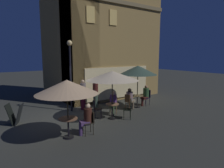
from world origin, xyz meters
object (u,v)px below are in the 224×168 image
at_px(street_lamp_near_corner, 70,65).
at_px(patio_umbrella_2, 138,70).
at_px(cafe_table_0, 112,109).
at_px(cafe_chair_5, 147,96).
at_px(cafe_chair_0, 129,107).
at_px(patron_seated_0, 113,101).
at_px(cafe_chair_4, 128,100).
at_px(patron_seated_2, 130,97).
at_px(patron_standing_5, 95,93).
at_px(patio_umbrella_0, 112,76).
at_px(cafe_chair_3, 90,120).
at_px(cafe_chair_2, 96,107).
at_px(patron_seated_1, 87,117).
at_px(patron_seated_3, 145,94).
at_px(patron_standing_4, 83,94).
at_px(cafe_chair_1, 113,104).
at_px(cafe_table_2, 137,99).
at_px(patio_umbrella_1, 67,87).
at_px(menu_sandwich_board, 15,114).
at_px(cafe_table_1, 68,124).

bearing_deg(street_lamp_near_corner, patio_umbrella_2, -22.94).
xyz_separation_m(cafe_table_0, cafe_chair_5, (3.27, 0.88, 0.07)).
distance_m(cafe_table_0, cafe_chair_0, 0.83).
distance_m(cafe_table_0, patron_seated_0, 0.71).
xyz_separation_m(cafe_chair_4, patron_seated_2, (0.13, 0.02, 0.16)).
xyz_separation_m(patio_umbrella_2, patron_standing_5, (-2.07, 1.38, -1.33)).
distance_m(patio_umbrella_0, cafe_chair_3, 2.58).
bearing_deg(cafe_table_0, street_lamp_near_corner, 115.32).
relative_size(cafe_chair_2, patron_seated_1, 0.75).
distance_m(cafe_chair_3, patron_seated_3, 5.27).
xyz_separation_m(patio_umbrella_2, patron_seated_2, (-0.65, -0.09, -1.52)).
height_order(patron_seated_3, patron_standing_4, patron_standing_4).
bearing_deg(patio_umbrella_0, patron_seated_2, 23.04).
relative_size(cafe_table_0, cafe_chair_1, 0.84).
distance_m(street_lamp_near_corner, cafe_table_2, 4.37).
distance_m(cafe_chair_0, patron_seated_3, 2.84).
distance_m(patron_seated_1, patron_standing_5, 3.96).
bearing_deg(patron_seated_0, cafe_chair_4, 139.04).
bearing_deg(patio_umbrella_1, cafe_chair_4, 20.46).
distance_m(cafe_table_0, patron_standing_5, 2.30).
xyz_separation_m(patio_umbrella_1, cafe_chair_4, (4.29, 1.60, -1.41)).
bearing_deg(cafe_chair_3, cafe_chair_1, -134.21).
relative_size(menu_sandwich_board, cafe_table_0, 1.26).
height_order(menu_sandwich_board, cafe_chair_5, cafe_chair_5).
relative_size(cafe_chair_5, patron_standing_4, 0.56).
xyz_separation_m(cafe_table_1, patron_seated_1, (0.71, -0.13, 0.16)).
xyz_separation_m(menu_sandwich_board, cafe_table_0, (4.03, -1.85, 0.02)).
bearing_deg(cafe_chair_1, cafe_chair_4, 134.59).
relative_size(cafe_chair_1, patron_seated_3, 0.71).
bearing_deg(cafe_chair_2, patron_seated_3, 41.89).
bearing_deg(patio_umbrella_0, patio_umbrella_2, 19.32).
bearing_deg(patio_umbrella_2, cafe_chair_2, -172.74).
relative_size(patio_umbrella_0, patron_seated_3, 2.03).
bearing_deg(cafe_chair_2, cafe_chair_0, -1.29).
distance_m(cafe_chair_1, patron_seated_2, 1.28).
xyz_separation_m(cafe_chair_4, patron_seated_3, (1.47, 0.14, 0.17)).
bearing_deg(cafe_chair_3, patron_seated_3, -148.66).
distance_m(patio_umbrella_0, patron_standing_5, 2.58).
height_order(cafe_chair_3, patron_standing_5, patron_standing_5).
distance_m(cafe_chair_5, patron_seated_1, 5.52).
distance_m(cafe_chair_2, cafe_chair_3, 1.87).
distance_m(patio_umbrella_2, patron_standing_5, 2.82).
height_order(menu_sandwich_board, patron_seated_2, patron_seated_2).
relative_size(cafe_chair_5, patron_seated_0, 0.78).
bearing_deg(patio_umbrella_1, cafe_chair_5, 16.47).
bearing_deg(cafe_table_2, cafe_chair_2, -172.74).
distance_m(patron_seated_3, patron_standing_4, 3.81).
relative_size(patio_umbrella_2, cafe_chair_0, 2.54).
bearing_deg(patio_umbrella_2, cafe_chair_4, -171.76).
xyz_separation_m(street_lamp_near_corner, patron_standing_4, (0.70, -0.06, -1.70)).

